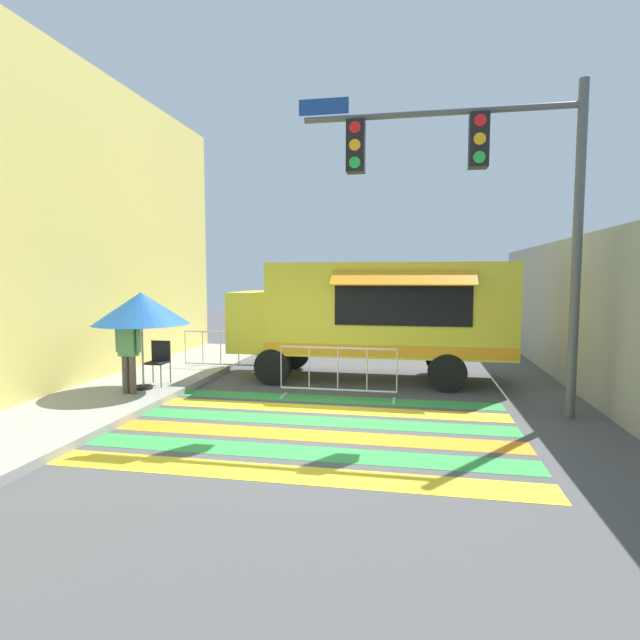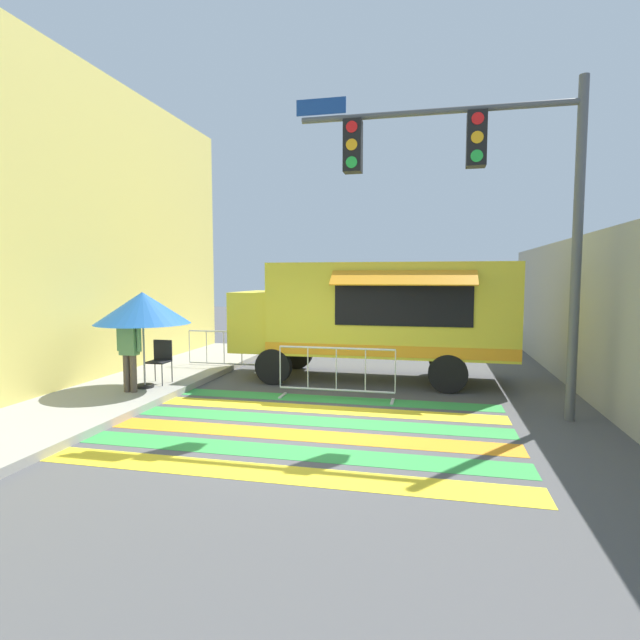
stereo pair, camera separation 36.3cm
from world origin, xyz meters
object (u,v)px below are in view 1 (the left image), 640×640
at_px(vendor_person, 128,348).
at_px(food_truck, 368,311).
at_px(patio_umbrella, 141,309).
at_px(folding_chair, 159,358).
at_px(barricade_front, 338,373).
at_px(barricade_side, 221,352).
at_px(traffic_signal_pole, 478,180).

bearing_deg(vendor_person, food_truck, 29.95).
height_order(food_truck, patio_umbrella, food_truck).
bearing_deg(patio_umbrella, folding_chair, 81.60).
distance_m(folding_chair, barricade_front, 3.87).
relative_size(food_truck, barricade_front, 2.72).
bearing_deg(barricade_front, vendor_person, -168.08).
bearing_deg(folding_chair, vendor_person, -107.59).
xyz_separation_m(food_truck, patio_umbrella, (-4.35, -2.46, 0.16)).
xyz_separation_m(vendor_person, barricade_side, (0.62, 3.16, -0.52)).
bearing_deg(folding_chair, barricade_side, 68.08).
relative_size(folding_chair, barricade_side, 0.47).
bearing_deg(vendor_person, folding_chair, 78.78).
relative_size(patio_umbrella, barricade_side, 1.01).
relative_size(patio_umbrella, barricade_front, 0.85).
bearing_deg(folding_chair, food_truck, 15.02).
relative_size(traffic_signal_pole, barricade_front, 2.41).
distance_m(folding_chair, barricade_side, 2.30).
height_order(food_truck, traffic_signal_pole, traffic_signal_pole).
bearing_deg(barricade_front, barricade_side, 145.55).
bearing_deg(vendor_person, patio_umbrella, 79.30).
bearing_deg(traffic_signal_pole, patio_umbrella, 178.70).
relative_size(traffic_signal_pole, patio_umbrella, 2.85).
bearing_deg(patio_umbrella, vendor_person, -97.46).
distance_m(vendor_person, barricade_front, 4.11).
xyz_separation_m(patio_umbrella, barricade_front, (3.94, 0.42, -1.26)).
xyz_separation_m(food_truck, traffic_signal_pole, (2.09, -2.61, 2.45)).
xyz_separation_m(traffic_signal_pole, patio_umbrella, (-6.44, 0.15, -2.28)).
distance_m(patio_umbrella, barricade_side, 3.07).
bearing_deg(traffic_signal_pole, barricade_front, 167.16).
relative_size(traffic_signal_pole, vendor_person, 3.55).
distance_m(food_truck, barricade_front, 2.35).
relative_size(folding_chair, vendor_person, 0.58).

